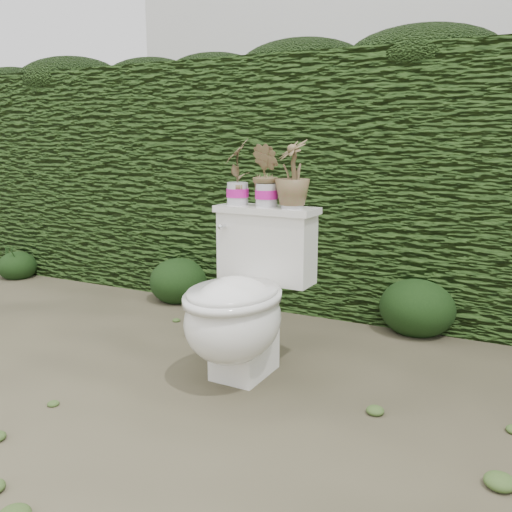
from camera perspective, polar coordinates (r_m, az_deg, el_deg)
The scene contains 10 objects.
ground at distance 2.62m, azimuth -7.00°, elevation -12.48°, with size 60.00×60.00×0.00m, color #676046.
hedge at distance 3.84m, azimuth 6.02°, elevation 7.67°, with size 8.00×1.00×1.60m, color #33541C.
house_wall at distance 8.07m, azimuth 22.09°, elevation 17.63°, with size 8.00×3.50×4.00m, color silver.
toilet at distance 2.50m, azimuth -1.46°, elevation -4.97°, with size 0.51×0.69×0.78m.
potted_plant_left at distance 2.68m, azimuth -1.97°, elevation 8.67°, with size 0.16×0.11×0.31m, color #287624.
potted_plant_center at distance 2.60m, azimuth 1.12°, elevation 8.32°, with size 0.15×0.12×0.28m, color #287624.
potted_plant_right at distance 2.54m, azimuth 3.89°, elevation 8.43°, with size 0.17×0.17×0.30m, color #287624.
liriope_clump_0 at distance 4.80m, azimuth -23.85°, elevation -0.65°, with size 0.30×0.30×0.24m, color #1D3813.
liriope_clump_1 at distance 3.79m, azimuth -8.13°, elevation -2.22°, with size 0.40×0.40×0.32m, color #1D3813.
liriope_clump_2 at distance 3.27m, azimuth 16.68°, elevation -4.69°, with size 0.44×0.44×0.35m, color #1D3813.
Camera 1 is at (1.33, -1.99, 1.08)m, focal length 38.00 mm.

